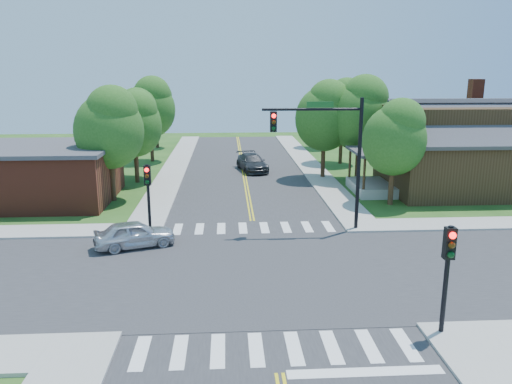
{
  "coord_description": "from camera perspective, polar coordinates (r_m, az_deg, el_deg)",
  "views": [
    {
      "loc": [
        -1.43,
        -20.21,
        8.58
      ],
      "look_at": [
        0.1,
        5.76,
        2.2
      ],
      "focal_mm": 35.0,
      "sensor_mm": 36.0,
      "label": 1
    }
  ],
  "objects": [
    {
      "name": "signal_pole_se",
      "position": [
        17.24,
        21.11,
        -7.27
      ],
      "size": [
        0.34,
        0.42,
        3.8
      ],
      "color": "black",
      "rests_on": "ground"
    },
    {
      "name": "road_ns",
      "position": [
        21.99,
        0.62,
        -9.13
      ],
      "size": [
        10.0,
        90.0,
        0.04
      ],
      "primitive_type": "cube",
      "color": "#2D2D30",
      "rests_on": "ground"
    },
    {
      "name": "signal_pole_nw",
      "position": [
        26.78,
        -12.25,
        0.69
      ],
      "size": [
        0.34,
        0.42,
        3.8
      ],
      "color": "black",
      "rests_on": "ground"
    },
    {
      "name": "intersection_patch",
      "position": [
        22.0,
        0.62,
        -9.18
      ],
      "size": [
        10.2,
        10.2,
        0.06
      ],
      "primitive_type": "cube",
      "color": "#2D2D30",
      "rests_on": "ground"
    },
    {
      "name": "sidewalk_nw",
      "position": [
        39.71,
        -24.53,
        0.14
      ],
      "size": [
        40.0,
        40.0,
        0.14
      ],
      "color": "#9E9B93",
      "rests_on": "ground"
    },
    {
      "name": "car_dgrey",
      "position": [
        43.35,
        -0.45,
        3.33
      ],
      "size": [
        3.93,
        5.74,
        1.44
      ],
      "primitive_type": "imported",
      "rotation": [
        0.0,
        0.0,
        0.2
      ],
      "color": "#2C2E31",
      "rests_on": "ground"
    },
    {
      "name": "road_ew",
      "position": [
        21.99,
        0.62,
        -9.12
      ],
      "size": [
        90.0,
        10.0,
        0.04
      ],
      "primitive_type": "cube",
      "color": "#2D2D30",
      "rests_on": "ground"
    },
    {
      "name": "stop_bar",
      "position": [
        15.75,
        12.38,
        -19.59
      ],
      "size": [
        4.6,
        0.45,
        0.09
      ],
      "primitive_type": "cube",
      "color": "white",
      "rests_on": "ground"
    },
    {
      "name": "ground",
      "position": [
        22.0,
        0.62,
        -9.18
      ],
      "size": [
        100.0,
        100.0,
        0.0
      ],
      "primitive_type": "plane",
      "color": "#214C17",
      "rests_on": "ground"
    },
    {
      "name": "tree_w_b",
      "position": [
        41.05,
        -13.67,
        8.06
      ],
      "size": [
        4.28,
        4.06,
        7.27
      ],
      "color": "#382314",
      "rests_on": "ground"
    },
    {
      "name": "tree_w_a",
      "position": [
        34.14,
        -16.35,
        7.27
      ],
      "size": [
        4.52,
        4.29,
        7.69
      ],
      "color": "#382314",
      "rests_on": "ground"
    },
    {
      "name": "house_ne",
      "position": [
        38.57,
        22.13,
        4.94
      ],
      "size": [
        13.05,
        8.8,
        7.11
      ],
      "color": "#332211",
      "rests_on": "ground"
    },
    {
      "name": "sidewalk_ne",
      "position": [
        40.84,
        21.69,
        0.76
      ],
      "size": [
        40.0,
        40.0,
        0.14
      ],
      "color": "#9E9B93",
      "rests_on": "ground"
    },
    {
      "name": "tree_e_c",
      "position": [
        47.1,
        9.95,
        9.47
      ],
      "size": [
        4.67,
        4.44,
        7.94
      ],
      "color": "#382314",
      "rests_on": "ground"
    },
    {
      "name": "signal_mast_ne",
      "position": [
        26.61,
        8.28,
        5.58
      ],
      "size": [
        5.3,
        0.42,
        7.2
      ],
      "color": "black",
      "rests_on": "ground"
    },
    {
      "name": "building_nw",
      "position": [
        36.38,
        -23.88,
        1.99
      ],
      "size": [
        10.4,
        8.4,
        3.73
      ],
      "color": "maroon",
      "rests_on": "ground"
    },
    {
      "name": "tree_e_b",
      "position": [
        39.96,
        11.92,
        8.98
      ],
      "size": [
        4.88,
        4.64,
        8.3
      ],
      "color": "#382314",
      "rests_on": "ground"
    },
    {
      "name": "tree_e_d",
      "position": [
        56.62,
        7.83,
        9.68
      ],
      "size": [
        4.18,
        3.97,
        7.11
      ],
      "color": "#382314",
      "rests_on": "ground"
    },
    {
      "name": "tree_bldg",
      "position": [
        39.47,
        -13.66,
        7.72
      ],
      "size": [
        4.2,
        3.99,
        7.14
      ],
      "color": "#382314",
      "rests_on": "ground"
    },
    {
      "name": "car_silver",
      "position": [
        25.41,
        -13.7,
        -4.77
      ],
      "size": [
        3.94,
        4.87,
        1.33
      ],
      "primitive_type": "imported",
      "rotation": [
        0.0,
        0.0,
        1.89
      ],
      "color": "silver",
      "rests_on": "ground"
    },
    {
      "name": "crosswalk_south",
      "position": [
        16.47,
        2.2,
        -17.45
      ],
      "size": [
        8.85,
        2.0,
        0.01
      ],
      "color": "white",
      "rests_on": "ground"
    },
    {
      "name": "tree_w_c",
      "position": [
        48.63,
        -11.95,
        9.63
      ],
      "size": [
        4.76,
        4.53,
        8.1
      ],
      "color": "#382314",
      "rests_on": "ground"
    },
    {
      "name": "tree_e_a",
      "position": [
        33.0,
        15.71,
        6.22
      ],
      "size": [
        4.07,
        3.87,
        6.92
      ],
      "color": "#382314",
      "rests_on": "ground"
    },
    {
      "name": "crosswalk_north",
      "position": [
        27.79,
        -0.27,
        -4.1
      ],
      "size": [
        8.85,
        2.0,
        0.01
      ],
      "color": "white",
      "rests_on": "ground"
    },
    {
      "name": "centerline",
      "position": [
        21.98,
        0.62,
        -9.07
      ],
      "size": [
        0.3,
        90.0,
        0.01
      ],
      "color": "yellow",
      "rests_on": "ground"
    },
    {
      "name": "tree_w_d",
      "position": [
        57.39,
        -11.33,
        9.77
      ],
      "size": [
        4.34,
        4.12,
        7.37
      ],
      "color": "#382314",
      "rests_on": "ground"
    },
    {
      "name": "tree_house",
      "position": [
        40.17,
        7.97,
        8.81
      ],
      "size": [
        4.66,
        4.43,
        7.92
      ],
      "color": "#382314",
      "rests_on": "ground"
    }
  ]
}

